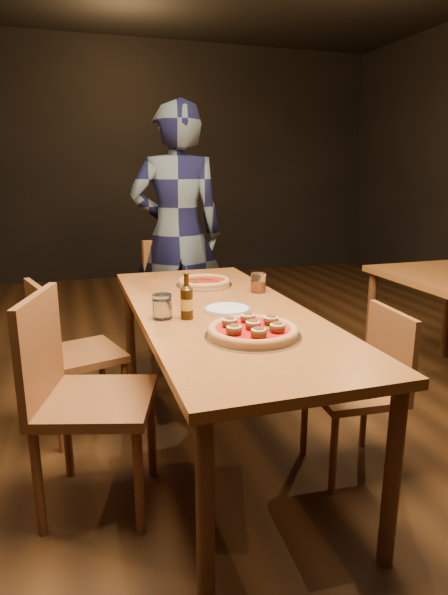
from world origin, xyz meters
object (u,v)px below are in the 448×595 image
object	(u,v)px
table_main	(221,323)
beer_bottle	(187,303)
water_glass	(162,306)
diner	(177,234)
amber_glass	(258,283)
chair_end	(183,300)
chair_main_nw	(96,399)
chair_main_sw	(80,353)
plate_stack	(227,310)
pizza_margherita	(204,282)
pizza_meatball	(253,330)
chair_main_e	(353,390)

from	to	relation	value
table_main	beer_bottle	bearing A→B (deg)	-150.64
water_glass	diner	world-z (taller)	diner
amber_glass	diner	xyz separation A→B (m)	(-0.21, 1.14, 0.14)
chair_end	chair_main_nw	bearing A→B (deg)	-130.03
chair_end	amber_glass	world-z (taller)	chair_end
chair_main_sw	plate_stack	world-z (taller)	chair_main_sw
pizza_margherita	plate_stack	distance (m)	0.58
water_glass	chair_end	bearing A→B (deg)	73.49
amber_glass	chair_end	bearing A→B (deg)	101.40
table_main	diner	distance (m)	1.44
chair_main_nw	pizza_meatball	world-z (taller)	chair_main_nw
pizza_margherita	beer_bottle	size ratio (longest dim) A/B	1.59
chair_main_sw	pizza_meatball	size ratio (longest dim) A/B	2.25
chair_end	beer_bottle	size ratio (longest dim) A/B	4.59
chair_main_e	diner	bearing A→B (deg)	-162.18
pizza_margherita	chair_end	bearing A→B (deg)	86.78
pizza_meatball	chair_main_sw	bearing A→B (deg)	128.13
plate_stack	chair_main_sw	bearing A→B (deg)	145.01
chair_end	plate_stack	world-z (taller)	chair_end
pizza_meatball	beer_bottle	distance (m)	0.38
chair_main_e	amber_glass	xyz separation A→B (m)	(-0.23, 0.64, 0.39)
diner	water_glass	bearing A→B (deg)	81.69
pizza_meatball	water_glass	world-z (taller)	water_glass
pizza_margherita	water_glass	size ratio (longest dim) A/B	2.92
chair_main_nw	chair_main_e	size ratio (longest dim) A/B	1.19
table_main	pizza_margherita	size ratio (longest dim) A/B	6.12
beer_bottle	amber_glass	bearing A→B (deg)	37.66
diner	table_main	bearing A→B (deg)	92.77
chair_main_nw	chair_main_e	bearing A→B (deg)	-78.29
chair_main_e	pizza_meatball	bearing A→B (deg)	-78.41
plate_stack	diner	size ratio (longest dim) A/B	0.12
water_glass	chair_main_e	bearing A→B (deg)	-19.40
plate_stack	amber_glass	world-z (taller)	amber_glass
chair_main_e	plate_stack	bearing A→B (deg)	-116.61
chair_end	amber_glass	xyz separation A→B (m)	(0.20, -1.00, 0.33)
pizza_margherita	amber_glass	xyz separation A→B (m)	(0.24, -0.25, 0.03)
chair_main_sw	diner	distance (m)	1.35
chair_main_sw	pizza_margherita	xyz separation A→B (m)	(0.73, 0.10, 0.33)
plate_stack	beer_bottle	bearing A→B (deg)	-166.19
chair_main_nw	chair_end	bearing A→B (deg)	-8.66
table_main	plate_stack	world-z (taller)	plate_stack
chair_main_nw	water_glass	size ratio (longest dim) A/B	8.71
chair_main_nw	amber_glass	bearing A→B (deg)	-43.21
chair_end	water_glass	bearing A→B (deg)	-121.44
plate_stack	diner	distance (m)	1.48
chair_main_nw	water_glass	distance (m)	0.49
chair_end	pizza_margherita	world-z (taller)	chair_end
pizza_meatball	beer_bottle	xyz separation A→B (m)	(-0.20, 0.33, 0.05)
table_main	amber_glass	bearing A→B (deg)	42.22
water_glass	diner	xyz separation A→B (m)	(0.39, 1.48, 0.14)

